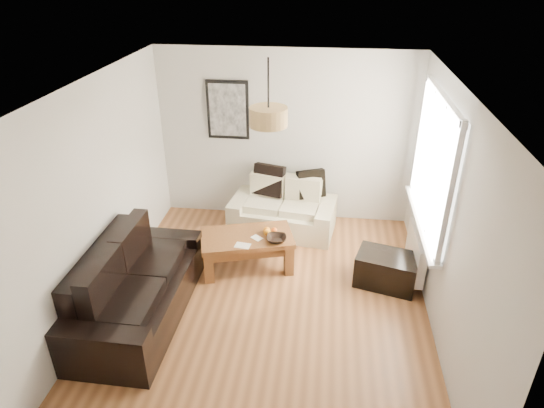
# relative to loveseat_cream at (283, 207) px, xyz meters

# --- Properties ---
(floor) EXTENTS (4.50, 4.50, 0.00)m
(floor) POSITION_rel_loveseat_cream_xyz_m (-0.02, -1.78, -0.38)
(floor) COLOR brown
(floor) RESTS_ON ground
(ceiling) EXTENTS (3.80, 4.50, 0.00)m
(ceiling) POSITION_rel_loveseat_cream_xyz_m (-0.02, -1.78, 2.22)
(ceiling) COLOR white
(ceiling) RESTS_ON floor
(wall_back) EXTENTS (3.80, 0.04, 2.60)m
(wall_back) POSITION_rel_loveseat_cream_xyz_m (-0.02, 0.47, 0.92)
(wall_back) COLOR silver
(wall_back) RESTS_ON floor
(wall_front) EXTENTS (3.80, 0.04, 2.60)m
(wall_front) POSITION_rel_loveseat_cream_xyz_m (-0.02, -4.03, 0.92)
(wall_front) COLOR silver
(wall_front) RESTS_ON floor
(wall_left) EXTENTS (0.04, 4.50, 2.60)m
(wall_left) POSITION_rel_loveseat_cream_xyz_m (-1.92, -1.78, 0.92)
(wall_left) COLOR silver
(wall_left) RESTS_ON floor
(wall_right) EXTENTS (0.04, 4.50, 2.60)m
(wall_right) POSITION_rel_loveseat_cream_xyz_m (1.88, -1.78, 0.92)
(wall_right) COLOR silver
(wall_right) RESTS_ON floor
(window_bay) EXTENTS (0.14, 1.90, 1.60)m
(window_bay) POSITION_rel_loveseat_cream_xyz_m (1.84, -0.98, 1.22)
(window_bay) COLOR white
(window_bay) RESTS_ON wall_right
(radiator) EXTENTS (0.10, 0.90, 0.52)m
(radiator) POSITION_rel_loveseat_cream_xyz_m (1.80, -0.98, 0.00)
(radiator) COLOR white
(radiator) RESTS_ON wall_right
(poster) EXTENTS (0.62, 0.04, 0.87)m
(poster) POSITION_rel_loveseat_cream_xyz_m (-0.87, 0.44, 1.32)
(poster) COLOR black
(poster) RESTS_ON wall_back
(pendant_shade) EXTENTS (0.40, 0.40, 0.20)m
(pendant_shade) POSITION_rel_loveseat_cream_xyz_m (-0.02, -1.48, 1.85)
(pendant_shade) COLOR tan
(pendant_shade) RESTS_ON ceiling
(loveseat_cream) EXTENTS (1.62, 1.02, 0.76)m
(loveseat_cream) POSITION_rel_loveseat_cream_xyz_m (0.00, 0.00, 0.00)
(loveseat_cream) COLOR beige
(loveseat_cream) RESTS_ON floor
(sofa_leather) EXTENTS (1.02, 2.05, 0.88)m
(sofa_leather) POSITION_rel_loveseat_cream_xyz_m (-1.45, -2.13, 0.06)
(sofa_leather) COLOR black
(sofa_leather) RESTS_ON floor
(coffee_table) EXTENTS (1.31, 0.95, 0.48)m
(coffee_table) POSITION_rel_loveseat_cream_xyz_m (-0.37, -1.03, -0.14)
(coffee_table) COLOR brown
(coffee_table) RESTS_ON floor
(ottoman) EXTENTS (0.84, 0.65, 0.42)m
(ottoman) POSITION_rel_loveseat_cream_xyz_m (1.43, -1.19, -0.17)
(ottoman) COLOR black
(ottoman) RESTS_ON floor
(cushion_left) EXTENTS (0.49, 0.26, 0.46)m
(cushion_left) POSITION_rel_loveseat_cream_xyz_m (-0.23, 0.18, 0.34)
(cushion_left) COLOR black
(cushion_left) RESTS_ON loveseat_cream
(cushion_right) EXTENTS (0.43, 0.28, 0.41)m
(cushion_right) POSITION_rel_loveseat_cream_xyz_m (0.40, 0.18, 0.32)
(cushion_right) COLOR black
(cushion_right) RESTS_ON loveseat_cream
(fruit_bowl) EXTENTS (0.28, 0.28, 0.06)m
(fruit_bowl) POSITION_rel_loveseat_cream_xyz_m (0.03, -1.11, 0.14)
(fruit_bowl) COLOR black
(fruit_bowl) RESTS_ON coffee_table
(orange_a) EXTENTS (0.11, 0.11, 0.09)m
(orange_a) POSITION_rel_loveseat_cream_xyz_m (-0.10, -0.99, 0.14)
(orange_a) COLOR orange
(orange_a) RESTS_ON fruit_bowl
(orange_b) EXTENTS (0.08, 0.08, 0.07)m
(orange_b) POSITION_rel_loveseat_cream_xyz_m (-0.02, -0.92, 0.14)
(orange_b) COLOR #E05812
(orange_b) RESTS_ON fruit_bowl
(orange_c) EXTENTS (0.11, 0.11, 0.10)m
(orange_c) POSITION_rel_loveseat_cream_xyz_m (-0.12, -0.94, 0.14)
(orange_c) COLOR orange
(orange_c) RESTS_ON fruit_bowl
(papers) EXTENTS (0.21, 0.16, 0.01)m
(papers) POSITION_rel_loveseat_cream_xyz_m (-0.38, -1.27, 0.11)
(papers) COLOR white
(papers) RESTS_ON coffee_table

